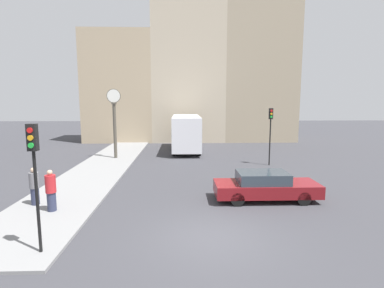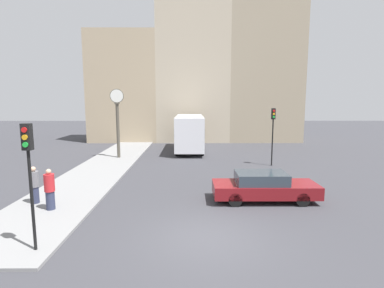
% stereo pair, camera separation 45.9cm
% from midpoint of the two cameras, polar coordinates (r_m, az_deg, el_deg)
% --- Properties ---
extents(ground_plane, '(120.00, 120.00, 0.00)m').
position_cam_midpoint_polar(ground_plane, '(10.46, 2.55, -17.35)').
color(ground_plane, '#38383D').
extents(sidewalk_corner, '(3.68, 26.85, 0.10)m').
position_cam_midpoint_polar(sidewalk_corner, '(22.05, -16.87, -3.85)').
color(sidewalk_corner, gray).
rests_on(sidewalk_corner, ground_plane).
extents(building_row, '(23.48, 5.00, 17.52)m').
position_cam_midpoint_polar(building_row, '(34.76, 0.89, 13.53)').
color(building_row, tan).
rests_on(building_row, ground_plane).
extents(sedan_car, '(4.69, 1.72, 1.32)m').
position_cam_midpoint_polar(sedan_car, '(14.15, 12.85, -7.78)').
color(sedan_car, maroon).
rests_on(sedan_car, ground_plane).
extents(bus_distant, '(2.42, 7.48, 3.18)m').
position_cam_midpoint_polar(bus_distant, '(27.09, -1.61, 2.42)').
color(bus_distant, silver).
rests_on(bus_distant, ground_plane).
extents(traffic_light_near, '(0.26, 0.24, 3.78)m').
position_cam_midpoint_polar(traffic_light_near, '(9.66, -29.06, -2.98)').
color(traffic_light_near, black).
rests_on(traffic_light_near, sidewalk_corner).
extents(traffic_light_far, '(0.26, 0.24, 4.02)m').
position_cam_midpoint_polar(traffic_light_far, '(21.57, 14.14, 3.56)').
color(traffic_light_far, black).
rests_on(traffic_light_far, ground_plane).
extents(street_clock, '(1.06, 0.31, 5.33)m').
position_cam_midpoint_polar(street_clock, '(23.97, -15.08, 4.36)').
color(street_clock, '#4C473D').
rests_on(street_clock, sidewalk_corner).
extents(pedestrian_grey_jacket, '(0.39, 0.39, 1.62)m').
position_cam_midpoint_polar(pedestrian_grey_jacket, '(14.62, -28.62, -7.12)').
color(pedestrian_grey_jacket, '#2D334C').
rests_on(pedestrian_grey_jacket, sidewalk_corner).
extents(pedestrian_red_top, '(0.41, 0.41, 1.69)m').
position_cam_midpoint_polar(pedestrian_red_top, '(13.50, -26.17, -8.00)').
color(pedestrian_red_top, '#2D334C').
rests_on(pedestrian_red_top, sidewalk_corner).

